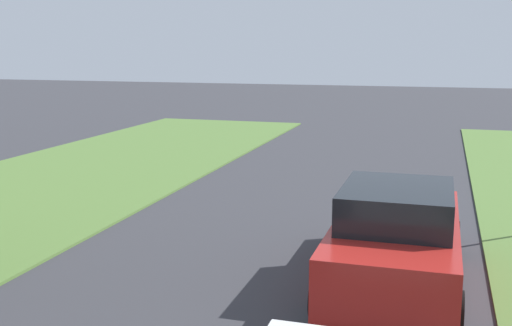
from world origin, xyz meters
TOP-DOWN VIEW (x-y plane):
  - parked_sedan_red at (2.19, 10.91)m, footprint 1.95×4.41m

SIDE VIEW (x-z plane):
  - parked_sedan_red at x=2.19m, z-range -0.06..1.51m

